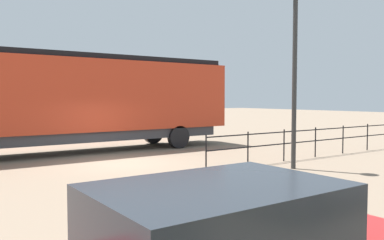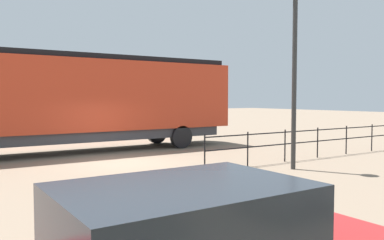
% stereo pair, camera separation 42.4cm
% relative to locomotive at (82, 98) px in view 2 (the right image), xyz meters
% --- Properties ---
extents(ground_plane, '(120.00, 120.00, 0.00)m').
position_rel_locomotive_xyz_m(ground_plane, '(3.82, 0.29, -2.44)').
color(ground_plane, '#84705B').
extents(locomotive, '(2.83, 15.45, 4.37)m').
position_rel_locomotive_xyz_m(locomotive, '(0.00, 0.00, 0.00)').
color(locomotive, red).
rests_on(locomotive, ground_plane).
extents(lamp_post, '(0.54, 0.54, 6.33)m').
position_rel_locomotive_xyz_m(lamp_post, '(8.33, 4.64, 2.11)').
color(lamp_post, '#2D2D2D').
rests_on(lamp_post, ground_plane).
extents(platform_fence, '(0.05, 11.39, 1.24)m').
position_rel_locomotive_xyz_m(platform_fence, '(7.00, 7.52, -1.64)').
color(platform_fence, black).
rests_on(platform_fence, ground_plane).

